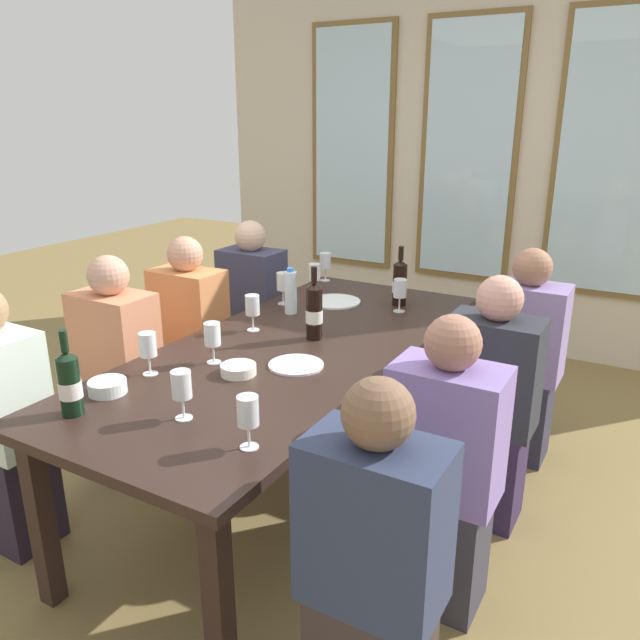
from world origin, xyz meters
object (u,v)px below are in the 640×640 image
object	(u,v)px
dining_table	(292,360)
seated_person_0	(119,374)
tasting_bowl_0	(238,369)
wine_glass_1	(314,274)
wine_glass_3	(148,346)
seated_person_1	(443,474)
wine_bottle_2	(314,311)
wine_glass_4	(248,412)
white_plate_0	(296,365)
seated_person_7	(489,408)
wine_glass_0	(181,386)
seated_person_2	(2,427)
seated_person_4	(253,313)
wine_glass_8	(252,307)
wine_bottle_1	(400,283)
tasting_bowl_1	(108,387)
seated_person_6	(191,341)
white_plate_1	(335,301)
wine_glass_5	(400,289)
wine_glass_6	(325,261)
seated_person_5	(522,361)
wine_glass_2	(283,283)
seated_person_3	(373,575)
water_bottle	(291,292)
wine_glass_7	(212,335)
wine_bottle_0	(70,383)

from	to	relation	value
dining_table	seated_person_0	bearing A→B (deg)	-162.38
tasting_bowl_0	wine_glass_1	xyz separation A→B (m)	(-0.33, 1.15, 0.10)
wine_glass_3	seated_person_1	size ratio (longest dim) A/B	0.16
wine_bottle_2	wine_glass_4	size ratio (longest dim) A/B	1.94
white_plate_0	seated_person_7	distance (m)	0.85
wine_glass_0	seated_person_2	distance (m)	0.95
tasting_bowl_0	seated_person_4	xyz separation A→B (m)	(-0.81, 1.22, -0.23)
wine_glass_8	seated_person_4	bearing A→B (deg)	126.18
wine_bottle_1	seated_person_1	bearing A→B (deg)	-59.91
tasting_bowl_1	wine_glass_8	size ratio (longest dim) A/B	0.81
seated_person_6	seated_person_7	size ratio (longest dim) A/B	1.00
seated_person_0	seated_person_7	xyz separation A→B (m)	(1.66, 0.52, 0.00)
white_plate_1	seated_person_4	xyz separation A→B (m)	(-0.67, 0.16, -0.22)
wine_glass_5	wine_glass_6	xyz separation A→B (m)	(-0.64, 0.35, 0.00)
seated_person_5	seated_person_6	bearing A→B (deg)	-159.79
white_plate_1	wine_glass_5	bearing A→B (deg)	3.37
wine_glass_2	wine_glass_6	size ratio (longest dim) A/B	1.00
white_plate_0	seated_person_0	size ratio (longest dim) A/B	0.20
seated_person_2	seated_person_3	distance (m)	1.66
wine_glass_6	wine_glass_5	bearing A→B (deg)	-28.89
wine_glass_6	wine_glass_8	distance (m)	0.99
wine_glass_2	water_bottle	bearing A→B (deg)	-43.53
seated_person_3	seated_person_6	world-z (taller)	same
wine_bottle_2	wine_glass_1	distance (m)	0.75
wine_glass_7	seated_person_7	distance (m)	1.21
wine_glass_5	wine_glass_8	bearing A→B (deg)	-128.18
wine_bottle_0	wine_glass_6	xyz separation A→B (m)	(-0.12, 1.99, 0.01)
wine_glass_7	wine_glass_8	size ratio (longest dim) A/B	1.00
wine_bottle_1	wine_glass_8	size ratio (longest dim) A/B	1.84
wine_glass_6	seated_person_4	xyz separation A→B (m)	(-0.40, -0.22, -0.34)
white_plate_1	wine_glass_5	size ratio (longest dim) A/B	1.61
seated_person_0	wine_glass_4	bearing A→B (deg)	-24.98
water_bottle	wine_glass_4	distance (m)	1.37
white_plate_0	wine_bottle_0	bearing A→B (deg)	-120.62
white_plate_0	wine_glass_1	world-z (taller)	wine_glass_1
wine_glass_2	seated_person_0	world-z (taller)	seated_person_0
tasting_bowl_0	wine_glass_0	distance (m)	0.41
seated_person_0	seated_person_6	xyz separation A→B (m)	(0.00, 0.52, 0.00)
wine_glass_8	seated_person_3	bearing A→B (deg)	-41.92
wine_glass_0	seated_person_0	distance (m)	1.07
dining_table	seated_person_4	bearing A→B (deg)	134.48
seated_person_1	seated_person_4	bearing A→B (deg)	144.76
wine_glass_0	seated_person_7	size ratio (longest dim) A/B	0.16
wine_glass_2	seated_person_2	world-z (taller)	seated_person_2
seated_person_1	wine_glass_3	bearing A→B (deg)	-169.16
seated_person_7	wine_glass_8	bearing A→B (deg)	-171.00
tasting_bowl_0	wine_glass_1	world-z (taller)	wine_glass_1
wine_bottle_1	wine_glass_0	xyz separation A→B (m)	(-0.12, -1.58, -0.00)
wine_bottle_1	seated_person_5	distance (m)	0.75
dining_table	seated_person_6	world-z (taller)	seated_person_6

